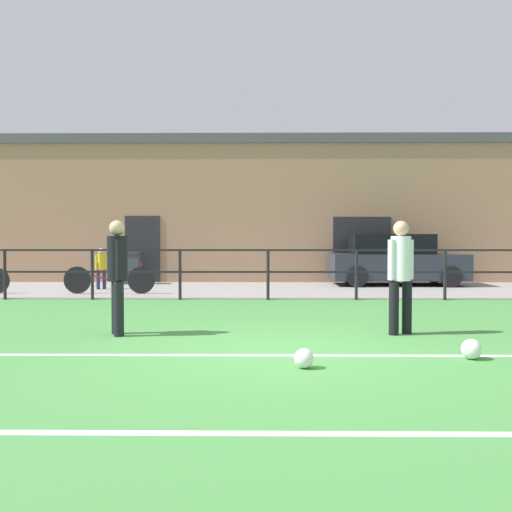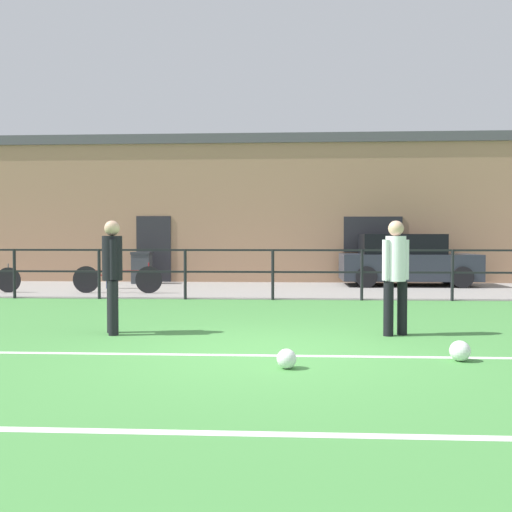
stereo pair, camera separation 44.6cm
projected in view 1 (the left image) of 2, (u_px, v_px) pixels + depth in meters
ground at (272, 354)px, 6.97m from camera, size 60.00×44.00×0.04m
field_line_touchline at (273, 355)px, 6.79m from camera, size 36.00×0.11×0.00m
field_line_hash at (279, 433)px, 4.06m from camera, size 36.00×0.11×0.00m
pavement_strip at (267, 290)px, 15.47m from camera, size 48.00×5.00×0.02m
perimeter_fence at (268, 267)px, 12.95m from camera, size 36.07×0.07×1.15m
clubhouse_facade at (266, 210)px, 19.10m from camera, size 28.00×2.56×4.68m
player_goalkeeper at (117, 270)px, 8.21m from camera, size 0.29×0.43×1.65m
player_striker at (401, 270)px, 8.26m from camera, size 0.41×0.29×1.65m
soccer_ball_match at (304, 358)px, 6.11m from camera, size 0.21×0.21×0.21m
soccer_ball_spare at (471, 349)px, 6.57m from camera, size 0.23×0.23×0.23m
spectator_child at (101, 266)px, 15.47m from camera, size 0.29×0.19×1.11m
parked_car_red at (395, 261)px, 16.85m from camera, size 3.87×1.79×1.50m
bicycle_parked_0 at (109, 280)px, 14.21m from camera, size 2.27×0.04×0.77m
trash_bin_0 at (131, 268)px, 17.27m from camera, size 0.58×0.50×0.96m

